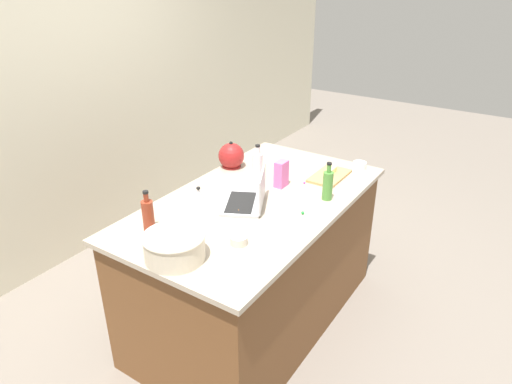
{
  "coord_description": "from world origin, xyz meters",
  "views": [
    {
      "loc": [
        -2.07,
        -1.36,
        2.17
      ],
      "look_at": [
        0.0,
        0.0,
        0.95
      ],
      "focal_mm": 32.54,
      "sensor_mm": 36.0,
      "label": 1
    }
  ],
  "objects_px": {
    "butter_stick_left": "(331,171)",
    "candy_bag": "(281,174)",
    "bottle_olive": "(328,185)",
    "bottle_vinegar": "(258,166)",
    "kitchen_timer": "(199,194)",
    "kettle": "(231,156)",
    "cutting_board": "(329,176)",
    "ramekin_medium": "(360,165)",
    "mixing_bowl_large": "(174,246)",
    "bottle_soy": "(148,214)",
    "ramekin_small": "(239,240)",
    "laptop": "(249,199)"
  },
  "relations": [
    {
      "from": "bottle_vinegar",
      "to": "bottle_soy",
      "type": "bearing_deg",
      "value": 171.06
    },
    {
      "from": "cutting_board",
      "to": "bottle_olive",
      "type": "bearing_deg",
      "value": -157.52
    },
    {
      "from": "mixing_bowl_large",
      "to": "cutting_board",
      "type": "height_order",
      "value": "mixing_bowl_large"
    },
    {
      "from": "bottle_olive",
      "to": "ramekin_small",
      "type": "bearing_deg",
      "value": 167.6
    },
    {
      "from": "mixing_bowl_large",
      "to": "bottle_vinegar",
      "type": "bearing_deg",
      "value": 9.52
    },
    {
      "from": "bottle_vinegar",
      "to": "cutting_board",
      "type": "distance_m",
      "value": 0.49
    },
    {
      "from": "bottle_olive",
      "to": "kettle",
      "type": "height_order",
      "value": "bottle_olive"
    },
    {
      "from": "butter_stick_left",
      "to": "kitchen_timer",
      "type": "distance_m",
      "value": 0.91
    },
    {
      "from": "butter_stick_left",
      "to": "candy_bag",
      "type": "xyz_separation_m",
      "value": [
        -0.32,
        0.2,
        0.05
      ]
    },
    {
      "from": "mixing_bowl_large",
      "to": "butter_stick_left",
      "type": "bearing_deg",
      "value": -9.31
    },
    {
      "from": "bottle_soy",
      "to": "cutting_board",
      "type": "height_order",
      "value": "bottle_soy"
    },
    {
      "from": "kettle",
      "to": "candy_bag",
      "type": "height_order",
      "value": "kettle"
    },
    {
      "from": "laptop",
      "to": "bottle_soy",
      "type": "distance_m",
      "value": 0.59
    },
    {
      "from": "bottle_olive",
      "to": "butter_stick_left",
      "type": "xyz_separation_m",
      "value": [
        0.32,
        0.12,
        -0.06
      ]
    },
    {
      "from": "butter_stick_left",
      "to": "ramekin_medium",
      "type": "bearing_deg",
      "value": -25.89
    },
    {
      "from": "cutting_board",
      "to": "ramekin_medium",
      "type": "height_order",
      "value": "ramekin_medium"
    },
    {
      "from": "kitchen_timer",
      "to": "kettle",
      "type": "bearing_deg",
      "value": 14.02
    },
    {
      "from": "bottle_olive",
      "to": "ramekin_small",
      "type": "xyz_separation_m",
      "value": [
        -0.7,
        0.15,
        -0.07
      ]
    },
    {
      "from": "bottle_soy",
      "to": "ramekin_medium",
      "type": "relative_size",
      "value": 2.45
    },
    {
      "from": "bottle_soy",
      "to": "kitchen_timer",
      "type": "relative_size",
      "value": 2.95
    },
    {
      "from": "cutting_board",
      "to": "candy_bag",
      "type": "distance_m",
      "value": 0.36
    },
    {
      "from": "laptop",
      "to": "mixing_bowl_large",
      "type": "bearing_deg",
      "value": -179.36
    },
    {
      "from": "mixing_bowl_large",
      "to": "candy_bag",
      "type": "height_order",
      "value": "candy_bag"
    },
    {
      "from": "laptop",
      "to": "ramekin_medium",
      "type": "distance_m",
      "value": 0.94
    },
    {
      "from": "kettle",
      "to": "kitchen_timer",
      "type": "relative_size",
      "value": 2.77
    },
    {
      "from": "bottle_olive",
      "to": "kitchen_timer",
      "type": "height_order",
      "value": "bottle_olive"
    },
    {
      "from": "kitchen_timer",
      "to": "laptop",
      "type": "bearing_deg",
      "value": -72.72
    },
    {
      "from": "ramekin_small",
      "to": "ramekin_medium",
      "type": "xyz_separation_m",
      "value": [
        1.25,
        -0.14,
        0.0
      ]
    },
    {
      "from": "bottle_olive",
      "to": "cutting_board",
      "type": "relative_size",
      "value": 0.74
    },
    {
      "from": "bottle_vinegar",
      "to": "kitchen_timer",
      "type": "xyz_separation_m",
      "value": [
        -0.43,
        0.14,
        -0.06
      ]
    },
    {
      "from": "mixing_bowl_large",
      "to": "butter_stick_left",
      "type": "relative_size",
      "value": 2.74
    },
    {
      "from": "kitchen_timer",
      "to": "ramekin_medium",
      "type": "bearing_deg",
      "value": -33.0
    },
    {
      "from": "kitchen_timer",
      "to": "cutting_board",
      "type": "bearing_deg",
      "value": -35.76
    },
    {
      "from": "bottle_vinegar",
      "to": "kitchen_timer",
      "type": "distance_m",
      "value": 0.46
    },
    {
      "from": "candy_bag",
      "to": "bottle_olive",
      "type": "bearing_deg",
      "value": -90.82
    },
    {
      "from": "bottle_vinegar",
      "to": "bottle_soy",
      "type": "relative_size",
      "value": 1.07
    },
    {
      "from": "bottle_olive",
      "to": "ramekin_small",
      "type": "distance_m",
      "value": 0.72
    },
    {
      "from": "mixing_bowl_large",
      "to": "laptop",
      "type": "bearing_deg",
      "value": 0.64
    },
    {
      "from": "bottle_vinegar",
      "to": "ramekin_medium",
      "type": "height_order",
      "value": "bottle_vinegar"
    },
    {
      "from": "bottle_olive",
      "to": "kitchen_timer",
      "type": "distance_m",
      "value": 0.77
    },
    {
      "from": "cutting_board",
      "to": "kitchen_timer",
      "type": "height_order",
      "value": "kitchen_timer"
    },
    {
      "from": "mixing_bowl_large",
      "to": "ramekin_small",
      "type": "height_order",
      "value": "mixing_bowl_large"
    },
    {
      "from": "kitchen_timer",
      "to": "candy_bag",
      "type": "relative_size",
      "value": 0.45
    },
    {
      "from": "candy_bag",
      "to": "bottle_vinegar",
      "type": "bearing_deg",
      "value": 89.95
    },
    {
      "from": "bottle_vinegar",
      "to": "bottle_olive",
      "type": "distance_m",
      "value": 0.5
    },
    {
      "from": "bottle_olive",
      "to": "ramekin_medium",
      "type": "distance_m",
      "value": 0.55
    },
    {
      "from": "laptop",
      "to": "mixing_bowl_large",
      "type": "relative_size",
      "value": 1.25
    },
    {
      "from": "mixing_bowl_large",
      "to": "bottle_vinegar",
      "type": "height_order",
      "value": "bottle_vinegar"
    },
    {
      "from": "candy_bag",
      "to": "kitchen_timer",
      "type": "bearing_deg",
      "value": 143.01
    },
    {
      "from": "bottle_soy",
      "to": "ramekin_medium",
      "type": "xyz_separation_m",
      "value": [
        1.39,
        -0.62,
        -0.07
      ]
    }
  ]
}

